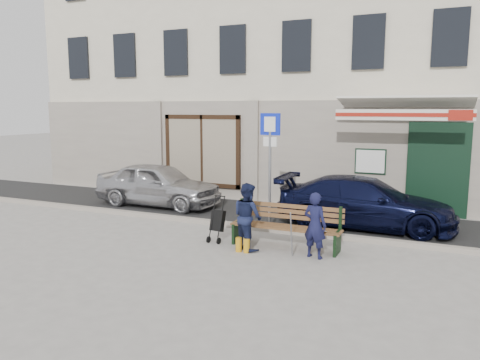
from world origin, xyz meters
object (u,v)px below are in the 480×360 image
Objects in this scene: car_silver at (158,184)px; parking_sign at (270,151)px; man at (315,225)px; bench at (283,227)px; woman at (248,216)px; car_navy at (365,202)px; stroller at (217,222)px.

parking_sign is (4.07, -1.18, 1.26)m from car_silver.
car_silver is 6.44m from man.
bench is 1.69× the size of woman.
parking_sign is 2.75m from man.
car_navy is 1.82× the size of bench.
bench is (0.84, -1.40, -1.47)m from parking_sign.
car_navy is at bearing 49.48° from stroller.
man is at bearing -41.64° from parking_sign.
man is (0.80, -0.42, 0.21)m from bench.
car_navy is at bearing -90.15° from car_silver.
parking_sign is 2.20m from woman.
car_navy is (6.21, -0.11, -0.03)m from car_silver.
bench is at bearing -14.40° from man.
parking_sign is at bearing 73.30° from stroller.
stroller is at bearing -127.90° from car_silver.
car_silver is at bearing 147.68° from stroller.
man is (5.70, -3.00, -0.00)m from car_silver.
car_silver reaches higher than car_navy.
stroller is (3.40, -2.74, -0.21)m from car_silver.
parking_sign is 1.19× the size of bench.
parking_sign is 2.14× the size of man.
bench is 1.51m from stroller.
car_silver is 5.55m from bench.
car_silver is 1.63× the size of bench.
parking_sign is at bearing 115.38° from car_navy.
parking_sign is at bearing -34.66° from man.
man is 0.94× the size of woman.
stroller is at bearing 6.82° from man.
car_navy is 2.73m from parking_sign.
car_navy is 2.80m from bench.
bench is (-1.31, -2.47, -0.18)m from car_navy.
bench is at bearing 150.95° from car_navy.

